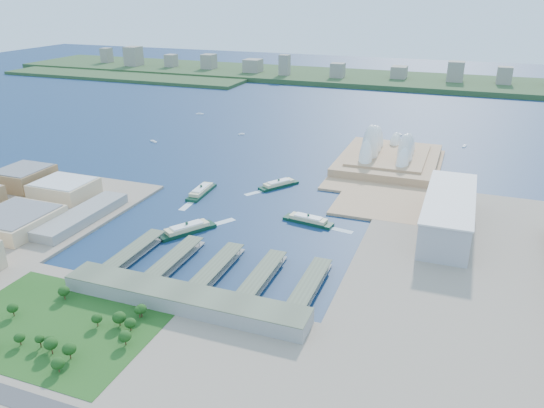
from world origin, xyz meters
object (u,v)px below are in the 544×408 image
at_px(toaster_building, 448,214).
at_px(ferry_c, 187,227).
at_px(opera_house, 390,143).
at_px(ferry_b, 279,183).
at_px(ferry_d, 308,218).
at_px(ferry_a, 201,189).

height_order(toaster_building, ferry_c, toaster_building).
relative_size(opera_house, ferry_b, 3.34).
distance_m(ferry_c, ferry_d, 126.29).
height_order(toaster_building, ferry_a, toaster_building).
xyz_separation_m(opera_house, ferry_a, (-192.59, -190.32, -26.48)).
height_order(opera_house, ferry_a, opera_house).
height_order(opera_house, ferry_c, opera_house).
xyz_separation_m(ferry_b, ferry_d, (66.26, -91.82, 0.02)).
distance_m(ferry_b, ferry_d, 113.23).
bearing_deg(toaster_building, ferry_b, 162.25).
bearing_deg(toaster_building, ferry_c, -159.39).
relative_size(toaster_building, ferry_a, 2.66).
bearing_deg(opera_house, ferry_a, -135.34).
distance_m(ferry_a, ferry_d, 149.40).
distance_m(opera_house, toaster_building, 219.62).
distance_m(opera_house, ferry_d, 233.05).
relative_size(ferry_a, ferry_c, 0.96).
bearing_deg(ferry_b, ferry_d, -20.71).
bearing_deg(opera_house, ferry_d, -101.88).
bearing_deg(ferry_a, ferry_d, -17.04).
xyz_separation_m(ferry_c, ferry_d, (107.81, 65.77, -0.63)).
bearing_deg(ferry_d, ferry_c, 130.37).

